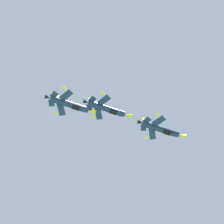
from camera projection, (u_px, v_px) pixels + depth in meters
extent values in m
cylinder|color=navy|center=(161.00, 129.00, 141.84)|extent=(9.34, 10.01, 1.70)
cube|color=#141947|center=(161.00, 130.00, 141.46)|extent=(7.90, 8.45, 0.62)
cone|color=yellow|center=(182.00, 136.00, 142.88)|extent=(2.77, 2.83, 1.56)
cone|color=black|center=(140.00, 122.00, 140.87)|extent=(2.08, 2.10, 1.36)
ellipsoid|color=#192333|center=(168.00, 130.00, 142.75)|extent=(3.09, 3.21, 1.26)
cube|color=black|center=(167.00, 133.00, 141.49)|extent=(2.38, 2.45, 1.00)
cube|color=navy|center=(152.00, 134.00, 142.94)|extent=(3.19, 4.58, 0.85)
cube|color=yellow|center=(146.00, 138.00, 143.91)|extent=(1.70, 1.09, 0.32)
cube|color=navy|center=(159.00, 121.00, 140.11)|extent=(4.52, 2.88, 0.85)
cube|color=yellow|center=(158.00, 115.00, 138.81)|extent=(0.97, 1.69, 0.32)
cube|color=navy|center=(143.00, 128.00, 141.93)|extent=(2.48, 2.72, 0.50)
cube|color=navy|center=(147.00, 120.00, 140.28)|extent=(2.65, 2.36, 0.50)
cube|color=yellow|center=(146.00, 121.00, 142.65)|extent=(2.20, 2.33, 2.60)
cylinder|color=navy|center=(106.00, 109.00, 143.06)|extent=(9.34, 10.01, 1.70)
cube|color=#141947|center=(106.00, 109.00, 142.66)|extent=(7.89, 8.45, 0.57)
cone|color=yellow|center=(128.00, 116.00, 144.09)|extent=(2.77, 2.83, 1.56)
cone|color=black|center=(86.00, 102.00, 142.08)|extent=(2.08, 2.10, 1.36)
ellipsoid|color=#192333|center=(114.00, 110.00, 143.98)|extent=(3.06, 3.19, 1.22)
cube|color=black|center=(113.00, 112.00, 142.68)|extent=(2.36, 2.43, 0.97)
cube|color=navy|center=(99.00, 114.00, 144.07)|extent=(3.20, 4.59, 0.71)
cube|color=yellow|center=(93.00, 118.00, 144.98)|extent=(1.70, 1.09, 0.31)
cube|color=navy|center=(104.00, 100.00, 141.40)|extent=(4.53, 2.88, 0.71)
cube|color=yellow|center=(103.00, 94.00, 140.17)|extent=(0.96, 1.69, 0.31)
cube|color=navy|center=(89.00, 108.00, 143.10)|extent=(2.49, 2.72, 0.42)
cube|color=navy|center=(92.00, 100.00, 141.54)|extent=(2.66, 2.36, 0.42)
cube|color=yellow|center=(92.00, 101.00, 143.89)|extent=(2.13, 2.27, 2.61)
cylinder|color=navy|center=(69.00, 104.00, 137.89)|extent=(9.34, 10.01, 1.70)
cube|color=#141947|center=(69.00, 105.00, 137.49)|extent=(7.89, 8.44, 0.56)
cone|color=yellow|center=(92.00, 111.00, 138.93)|extent=(2.77, 2.83, 1.56)
cone|color=black|center=(48.00, 97.00, 136.91)|extent=(2.08, 2.10, 1.36)
ellipsoid|color=#192333|center=(78.00, 106.00, 138.82)|extent=(3.05, 3.18, 1.21)
cube|color=black|center=(76.00, 108.00, 137.51)|extent=(2.36, 2.42, 0.96)
cube|color=navy|center=(61.00, 110.00, 138.88)|extent=(3.20, 4.59, 0.66)
cube|color=yellow|center=(56.00, 114.00, 139.77)|extent=(1.70, 1.08, 0.30)
cube|color=navy|center=(66.00, 95.00, 136.26)|extent=(4.54, 2.88, 0.66)
cube|color=yellow|center=(65.00, 88.00, 135.05)|extent=(0.96, 1.69, 0.30)
cube|color=navy|center=(51.00, 103.00, 137.92)|extent=(2.49, 2.72, 0.40)
cube|color=navy|center=(54.00, 95.00, 136.39)|extent=(2.66, 2.36, 0.40)
cube|color=yellow|center=(55.00, 96.00, 138.74)|extent=(2.11, 2.25, 2.61)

